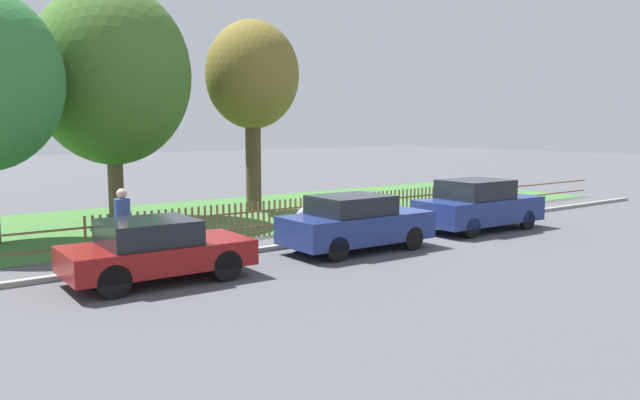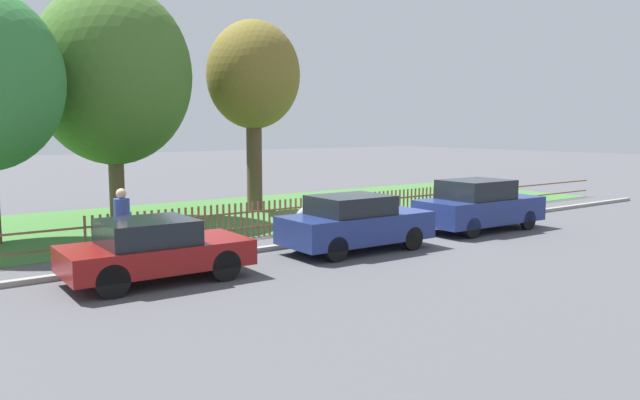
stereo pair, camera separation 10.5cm
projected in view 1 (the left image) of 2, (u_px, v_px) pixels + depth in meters
The scene contains 11 objects.
ground_plane at pixel (370, 237), 17.87m from camera, with size 120.00×120.00×0.00m, color #4C4C51.
kerb_stone at pixel (368, 235), 17.95m from camera, with size 29.51×0.20×0.12m, color gray.
grass_strip at pixel (253, 212), 23.05m from camera, with size 29.51×9.07×0.01m, color #3D7033.
park_fence at pixel (327, 212), 19.41m from camera, with size 29.51×0.05×1.02m.
parked_car_silver_hatchback at pixel (155, 249), 12.69m from camera, with size 3.76×1.90×1.29m.
parked_car_black_saloon at pixel (356, 223), 15.84m from camera, with size 3.97×1.80×1.44m.
parked_car_navy_estate at pixel (478, 205), 18.98m from camera, with size 4.14×1.85×1.56m.
covered_motorcycle at pixel (322, 214), 18.26m from camera, with size 1.88×0.79×0.97m.
tree_behind_motorcycle at pixel (112, 75), 20.18m from camera, with size 5.09×5.09×7.76m.
tree_mid_park at pixel (252, 77), 22.80m from camera, with size 3.43×3.43×7.02m.
pedestrian_near_fence at pixel (123, 222), 14.15m from camera, with size 0.45×0.45×1.77m.
Camera 1 is at (-11.78, -13.19, 3.16)m, focal length 35.00 mm.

